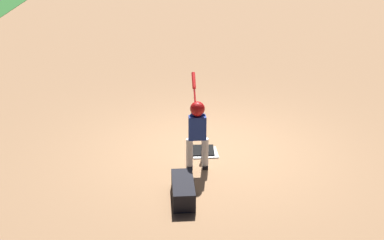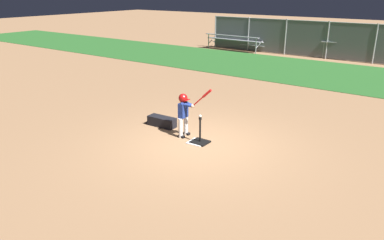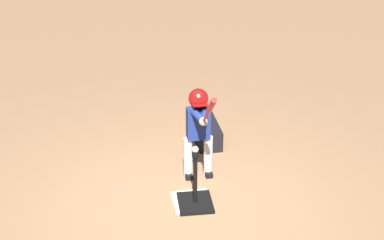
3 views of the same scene
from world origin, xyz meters
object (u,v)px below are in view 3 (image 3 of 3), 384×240
object	(u,v)px
batter_child	(199,123)
equipment_bag	(206,130)
baseball	(195,149)
batting_tee	(195,197)

from	to	relation	value
batter_child	equipment_bag	size ratio (longest dim) A/B	1.69
equipment_bag	baseball	bearing A→B (deg)	-15.46
baseball	equipment_bag	xyz separation A→B (m)	(-1.58, 0.37, -0.58)
baseball	batter_child	bearing A→B (deg)	168.23
equipment_bag	batter_child	bearing A→B (deg)	-16.19
baseball	equipment_bag	world-z (taller)	baseball
baseball	equipment_bag	bearing A→B (deg)	167.00
batting_tee	equipment_bag	bearing A→B (deg)	167.00
batting_tee	baseball	xyz separation A→B (m)	(-0.00, 0.00, 0.63)
equipment_bag	batting_tee	bearing A→B (deg)	-15.46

